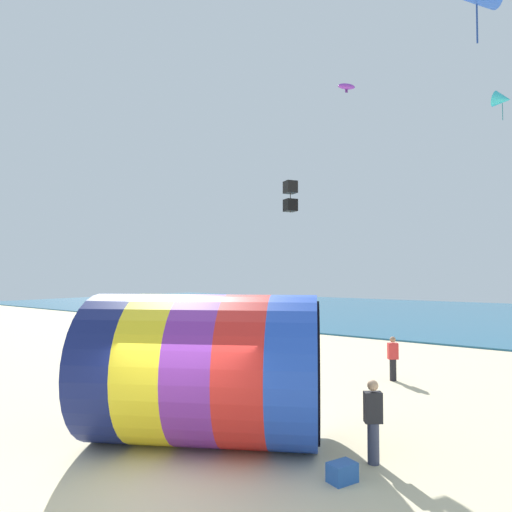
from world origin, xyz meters
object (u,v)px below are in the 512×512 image
at_px(kite_handler, 373,421).
at_px(kite_black_box, 290,196).
at_px(bystander_far_left, 393,358).
at_px(cooler_box, 342,472).
at_px(kite_purple_parafoil, 346,86).
at_px(bystander_mid_beach, 197,347).
at_px(giant_inflatable_tube, 205,368).
at_px(kite_cyan_delta, 502,99).

height_order(kite_handler, kite_black_box, kite_black_box).
distance_m(bystander_far_left, cooler_box, 8.82).
distance_m(kite_handler, kite_purple_parafoil, 13.48).
height_order(kite_purple_parafoil, cooler_box, kite_purple_parafoil).
bearing_deg(kite_purple_parafoil, cooler_box, -65.16).
bearing_deg(bystander_mid_beach, kite_purple_parafoil, 20.59).
height_order(kite_black_box, cooler_box, kite_black_box).
distance_m(giant_inflatable_tube, kite_purple_parafoil, 12.97).
distance_m(bystander_mid_beach, bystander_far_left, 8.08).
height_order(giant_inflatable_tube, kite_black_box, kite_black_box).
bearing_deg(bystander_far_left, bystander_mid_beach, -163.79).
height_order(bystander_mid_beach, cooler_box, bystander_mid_beach).
height_order(bystander_mid_beach, bystander_far_left, bystander_far_left).
bearing_deg(kite_handler, kite_purple_parafoil, 118.98).
distance_m(kite_purple_parafoil, bystander_far_left, 10.72).
relative_size(bystander_far_left, cooler_box, 3.09).
bearing_deg(bystander_mid_beach, kite_cyan_delta, 36.51).
height_order(giant_inflatable_tube, kite_purple_parafoil, kite_purple_parafoil).
xyz_separation_m(bystander_mid_beach, cooler_box, (9.93, -6.27, -0.59)).
bearing_deg(cooler_box, kite_cyan_delta, 87.01).
bearing_deg(bystander_far_left, giant_inflatable_tube, -98.30).
xyz_separation_m(giant_inflatable_tube, cooler_box, (3.43, 0.11, -1.54)).
distance_m(kite_cyan_delta, cooler_box, 18.17).
xyz_separation_m(giant_inflatable_tube, kite_cyan_delta, (4.17, 14.27, 9.81)).
bearing_deg(kite_handler, bystander_mid_beach, 153.03).
bearing_deg(kite_black_box, kite_purple_parafoil, 85.92).
xyz_separation_m(kite_black_box, bystander_mid_beach, (-5.72, 1.49, -5.73)).
distance_m(giant_inflatable_tube, kite_handler, 3.88).
bearing_deg(bystander_far_left, kite_purple_parafoil, -179.85).
relative_size(giant_inflatable_tube, bystander_mid_beach, 4.07).
xyz_separation_m(kite_handler, kite_purple_parafoil, (-4.09, 7.38, 10.51)).
bearing_deg(kite_black_box, kite_handler, -39.91).
xyz_separation_m(bystander_far_left, cooler_box, (2.17, -8.52, -0.63)).
relative_size(kite_handler, bystander_far_left, 1.07).
relative_size(giant_inflatable_tube, kite_cyan_delta, 4.59).
height_order(giant_inflatable_tube, kite_cyan_delta, kite_cyan_delta).
height_order(kite_black_box, bystander_mid_beach, kite_black_box).
relative_size(giant_inflatable_tube, kite_black_box, 5.77).
distance_m(kite_cyan_delta, bystander_mid_beach, 17.09).
relative_size(kite_purple_parafoil, kite_black_box, 0.70).
relative_size(kite_handler, kite_purple_parafoil, 2.26).
distance_m(kite_purple_parafoil, kite_cyan_delta, 7.34).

